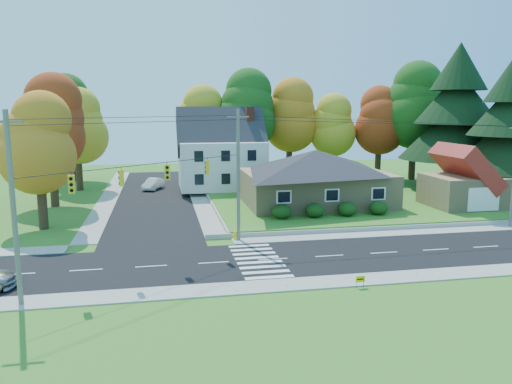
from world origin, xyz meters
The scene contains 26 objects.
ground centered at (0.00, 0.00, 0.00)m, with size 120.00×120.00×0.00m, color #3D7923.
road_main centered at (0.00, 0.00, 0.01)m, with size 90.00×8.00×0.02m, color black.
road_cross centered at (-8.00, 26.00, 0.01)m, with size 8.00×44.00×0.02m, color black.
sidewalk_north centered at (0.00, 5.00, 0.04)m, with size 90.00×2.00×0.08m, color #9C9A90.
sidewalk_south centered at (0.00, -5.00, 0.04)m, with size 90.00×2.00×0.08m, color #9C9A90.
lawn centered at (13.00, 21.00, 0.25)m, with size 30.00×30.00×0.50m, color #3D7923.
ranch_house centered at (8.00, 16.00, 3.27)m, with size 14.60×10.60×5.40m.
colonial_house centered at (0.04, 28.00, 4.58)m, with size 10.40×8.40×9.60m.
garage centered at (22.00, 11.99, 2.84)m, with size 7.30×6.30×4.60m.
hedge_row centered at (7.50, 9.80, 1.14)m, with size 10.70×1.70×1.27m.
traffic_infrastructure centered at (-0.15, 1.35, 5.15)m, with size 38.10×10.66×10.00m.
tree_lot_0 centered at (-2.00, 34.00, 8.31)m, with size 6.72×6.72×12.51m.
tree_lot_1 centered at (4.00, 33.00, 9.61)m, with size 7.84×7.84×14.60m.
tree_lot_2 centered at (10.00, 34.00, 8.96)m, with size 7.28×7.28×13.56m.
tree_lot_3 centered at (16.00, 33.00, 7.65)m, with size 6.16×6.16×11.47m.
tree_lot_4 centered at (22.00, 32.00, 8.31)m, with size 6.72×6.72×12.51m.
tree_lot_5 centered at (26.00, 30.00, 10.27)m, with size 8.40×8.40×15.64m.
conifer_east_a centered at (27.00, 22.00, 9.39)m, with size 12.80×12.80×16.96m.
conifer_east_b centered at (28.00, 14.00, 8.28)m, with size 11.20×11.20×14.84m.
tree_west_0 centered at (-17.00, 12.00, 7.15)m, with size 6.16×6.16×11.47m.
tree_west_1 centered at (-18.00, 22.00, 8.46)m, with size 7.28×7.28×13.56m.
tree_west_2 centered at (-17.00, 32.00, 7.81)m, with size 6.72×6.72×12.51m.
tree_west_3 centered at (-19.00, 40.00, 9.11)m, with size 7.84×7.84×14.60m.
white_car centered at (-8.20, 30.91, 0.70)m, with size 1.44×4.14×1.36m, color white.
fire_hydrant centered at (-1.75, 5.27, 0.34)m, with size 0.40×0.32×0.71m.
yard_sign centered at (3.69, -6.10, 0.49)m, with size 0.55×0.06×0.68m.
Camera 1 is at (-7.21, -31.44, 10.09)m, focal length 35.00 mm.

